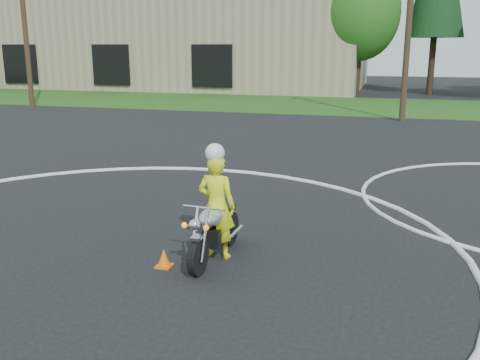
# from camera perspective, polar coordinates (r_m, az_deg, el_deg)

# --- Properties ---
(grass_strip) EXTENTS (120.00, 10.00, 0.02)m
(grass_strip) POSITION_cam_1_polar(r_m,az_deg,el_deg) (32.34, 7.81, 7.99)
(grass_strip) COLOR #1E4714
(grass_strip) RESTS_ON ground
(course_markings) EXTENTS (19.05, 19.05, 0.12)m
(course_markings) POSITION_cam_1_polar(r_m,az_deg,el_deg) (10.08, 1.30, -5.54)
(course_markings) COLOR silver
(course_markings) RESTS_ON ground
(primary_motorcycle) EXTENTS (0.69, 1.96, 1.03)m
(primary_motorcycle) POSITION_cam_1_polar(r_m,az_deg,el_deg) (8.68, -2.77, -5.39)
(primary_motorcycle) COLOR black
(primary_motorcycle) RESTS_ON ground
(rider_primary_grp) EXTENTS (0.66, 0.46, 1.91)m
(rider_primary_grp) POSITION_cam_1_polar(r_m,az_deg,el_deg) (8.68, -2.52, -2.47)
(rider_primary_grp) COLOR yellow
(rider_primary_grp) RESTS_ON ground
(traffic_cones) EXTENTS (17.57, 14.05, 0.30)m
(traffic_cones) POSITION_cam_1_polar(r_m,az_deg,el_deg) (8.26, 12.40, -9.49)
(traffic_cones) COLOR orange
(traffic_cones) RESTS_ON ground
(warehouse) EXTENTS (41.00, 17.00, 8.30)m
(warehouse) POSITION_cam_1_polar(r_m,az_deg,el_deg) (50.19, -11.16, 14.75)
(warehouse) COLOR tan
(warehouse) RESTS_ON ground
(utility_poles) EXTENTS (41.60, 1.12, 10.00)m
(utility_poles) POSITION_cam_1_polar(r_m,az_deg,el_deg) (25.90, 17.71, 17.48)
(utility_poles) COLOR #473321
(utility_poles) RESTS_ON ground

